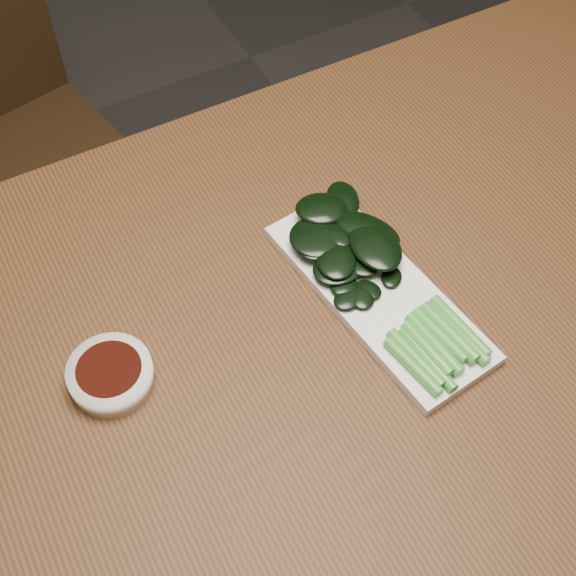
# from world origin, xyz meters

# --- Properties ---
(ground) EXTENTS (6.00, 6.00, 0.00)m
(ground) POSITION_xyz_m (0.00, 0.00, 0.00)
(ground) COLOR #2E2B2B
(ground) RESTS_ON ground
(table) EXTENTS (1.40, 0.80, 0.75)m
(table) POSITION_xyz_m (0.00, 0.00, 0.68)
(table) COLOR #4F2F16
(table) RESTS_ON ground
(chair_far) EXTENTS (0.44, 0.44, 0.89)m
(chair_far) POSITION_xyz_m (-0.21, 0.80, 0.49)
(chair_far) COLOR black
(chair_far) RESTS_ON ground
(sauce_bowl) EXTENTS (0.09, 0.09, 0.03)m
(sauce_bowl) POSITION_xyz_m (-0.23, 0.05, 0.77)
(sauce_bowl) COLOR white
(sauce_bowl) RESTS_ON table
(serving_plate) EXTENTS (0.15, 0.32, 0.01)m
(serving_plate) POSITION_xyz_m (0.09, 0.00, 0.76)
(serving_plate) COLOR white
(serving_plate) RESTS_ON table
(gai_lan) EXTENTS (0.15, 0.33, 0.03)m
(gai_lan) POSITION_xyz_m (0.09, 0.04, 0.78)
(gai_lan) COLOR green
(gai_lan) RESTS_ON serving_plate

